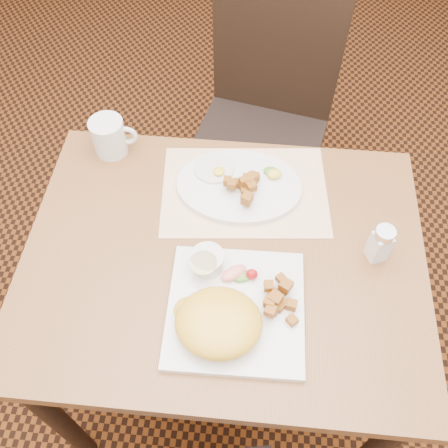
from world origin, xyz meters
TOP-DOWN VIEW (x-y plane):
  - ground at (0.00, 0.00)m, footprint 8.00×8.00m
  - table at (0.00, 0.00)m, footprint 0.90×0.70m
  - chair_far at (0.07, 0.70)m, footprint 0.50×0.51m
  - placemat at (0.03, 0.19)m, footprint 0.42×0.32m
  - plate_square at (0.04, -0.13)m, footprint 0.29×0.29m
  - plate_oval at (0.02, 0.19)m, footprint 0.31×0.23m
  - hollandaise_mound at (0.01, -0.18)m, footprint 0.18×0.16m
  - ramekin at (-0.03, -0.04)m, footprint 0.07×0.08m
  - garnish_sq at (0.04, -0.06)m, footprint 0.09×0.06m
  - fried_egg at (-0.04, 0.23)m, footprint 0.10×0.10m
  - garnish_ov at (0.10, 0.23)m, footprint 0.05×0.05m
  - salt_shaker at (0.34, 0.03)m, footprint 0.05×0.05m
  - coffee_mug at (-0.32, 0.29)m, footprint 0.12×0.09m
  - home_fries_sq at (0.12, -0.12)m, footprint 0.08×0.11m
  - home_fries_ov at (0.04, 0.17)m, footprint 0.09×0.11m

SIDE VIEW (x-z plane):
  - ground at x=0.00m, z-range 0.00..0.00m
  - chair_far at x=0.07m, z-range 0.05..1.02m
  - table at x=0.00m, z-range 0.27..1.02m
  - placemat at x=0.03m, z-range 0.75..0.75m
  - plate_square at x=0.04m, z-range 0.75..0.77m
  - plate_oval at x=0.02m, z-range 0.75..0.77m
  - fried_egg at x=-0.04m, z-range 0.76..0.78m
  - garnish_sq at x=0.04m, z-range 0.76..0.79m
  - garnish_ov at x=0.10m, z-range 0.77..0.79m
  - home_fries_sq at x=0.12m, z-range 0.76..0.80m
  - ramekin at x=-0.03m, z-range 0.77..0.81m
  - home_fries_ov at x=0.04m, z-range 0.77..0.81m
  - hollandaise_mound at x=0.01m, z-range 0.76..0.83m
  - coffee_mug at x=-0.32m, z-range 0.75..0.85m
  - salt_shaker at x=0.34m, z-range 0.75..0.85m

